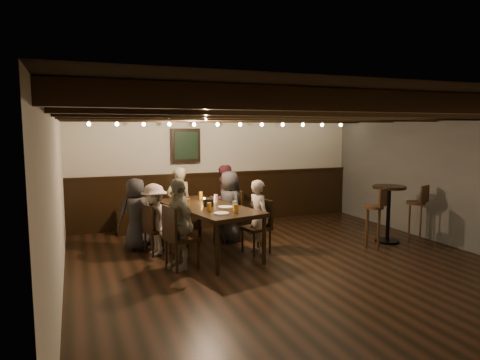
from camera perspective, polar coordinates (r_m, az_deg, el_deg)
name	(u,v)px	position (r m, az deg, el deg)	size (l,w,h in m)	color
room	(227,182)	(8.29, -1.74, -0.29)	(7.00, 7.00, 7.00)	black
dining_table	(207,210)	(7.22, -4.44, -3.98)	(1.45, 2.35, 0.82)	black
chair_left_near	(157,239)	(7.40, -11.03, -7.70)	(0.47, 0.47, 0.85)	black
chair_left_far	(181,249)	(6.61, -7.90, -9.11)	(0.53, 0.53, 0.97)	black
chair_right_near	(228,226)	(8.06, -1.57, -6.14)	(0.53, 0.53, 0.96)	black
chair_right_far	(257,237)	(7.34, 2.28, -7.57)	(0.50, 0.50, 0.91)	black
person_bench_left	(136,214)	(7.66, -13.70, -4.43)	(0.62, 0.40, 1.26)	#232325
person_bench_centre	(179,204)	(8.14, -8.16, -3.17)	(0.51, 0.33, 1.39)	gray
person_bench_right	(223,200)	(8.44, -2.22, -2.74)	(0.68, 0.53, 1.39)	#511B26
person_left_near	(155,219)	(7.31, -11.32, -5.15)	(0.78, 0.45, 1.20)	gray
person_left_far	(179,224)	(6.50, -8.19, -5.80)	(0.81, 0.34, 1.38)	gray
person_right_near	(230,206)	(8.00, -1.40, -3.53)	(0.65, 0.42, 1.33)	#29292B
person_right_far	(259,216)	(7.28, 2.49, -4.87)	(0.46, 0.30, 1.25)	#A6978D
pint_a	(173,198)	(7.68, -8.89, -2.35)	(0.07, 0.07, 0.14)	#BF7219
pint_b	(201,195)	(7.87, -5.25, -2.06)	(0.07, 0.07, 0.14)	#BF7219
pint_c	(188,203)	(7.14, -6.94, -3.01)	(0.07, 0.07, 0.14)	#BF7219
pint_d	(216,198)	(7.51, -3.24, -2.47)	(0.07, 0.07, 0.14)	silver
pint_e	(209,207)	(6.70, -4.15, -3.63)	(0.07, 0.07, 0.14)	#BF7219
pint_f	(235,205)	(6.84, -0.68, -3.40)	(0.07, 0.07, 0.14)	silver
pint_g	(236,209)	(6.55, -0.55, -3.85)	(0.07, 0.07, 0.14)	#BF7219
plate_near	(221,213)	(6.54, -2.50, -4.44)	(0.24, 0.24, 0.01)	white
plate_far	(225,207)	(7.04, -1.95, -3.61)	(0.24, 0.24, 0.01)	white
condiment_caddy	(208,203)	(7.15, -4.25, -3.04)	(0.15, 0.10, 0.12)	black
candle	(204,201)	(7.52, -4.80, -2.83)	(0.05, 0.05, 0.05)	beige
high_top_table	(389,205)	(8.38, 19.20, -3.21)	(0.60, 0.60, 1.06)	black
bar_stool_left	(373,226)	(7.97, 17.35, -5.82)	(0.38, 0.39, 1.07)	#331F10
bar_stool_right	(415,221)	(8.65, 22.33, -5.03)	(0.37, 0.38, 1.07)	#331F10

